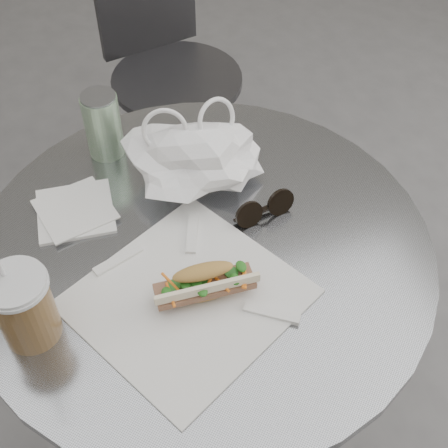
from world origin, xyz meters
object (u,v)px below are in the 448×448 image
object	(u,v)px
banh_mi	(204,283)
sunglasses	(264,209)
drink_can	(103,125)
cafe_table	(206,333)
chair_far	(173,108)
iced_coffee	(24,306)

from	to	relation	value
banh_mi	sunglasses	bearing A→B (deg)	43.01
banh_mi	drink_can	distance (m)	0.38
cafe_table	drink_can	bearing A→B (deg)	110.36
cafe_table	chair_far	world-z (taller)	cafe_table
iced_coffee	drink_can	bearing A→B (deg)	63.13
banh_mi	chair_far	bearing A→B (deg)	81.04
sunglasses	banh_mi	bearing A→B (deg)	-148.77
cafe_table	drink_can	size ratio (longest dim) A/B	5.98
cafe_table	chair_far	bearing A→B (deg)	79.32
sunglasses	drink_can	xyz separation A→B (m)	(-0.22, 0.25, 0.04)
sunglasses	drink_can	size ratio (longest dim) A/B	0.88
banh_mi	iced_coffee	size ratio (longest dim) A/B	0.71
cafe_table	banh_mi	size ratio (longest dim) A/B	4.03
banh_mi	cafe_table	bearing A→B (deg)	77.16
cafe_table	drink_can	world-z (taller)	drink_can
chair_far	iced_coffee	size ratio (longest dim) A/B	2.74
chair_far	sunglasses	xyz separation A→B (m)	(-0.05, -0.86, 0.43)
sunglasses	drink_can	distance (m)	0.34
cafe_table	iced_coffee	distance (m)	0.45
iced_coffee	banh_mi	bearing A→B (deg)	-4.18
cafe_table	banh_mi	distance (m)	0.32
chair_far	sunglasses	world-z (taller)	sunglasses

